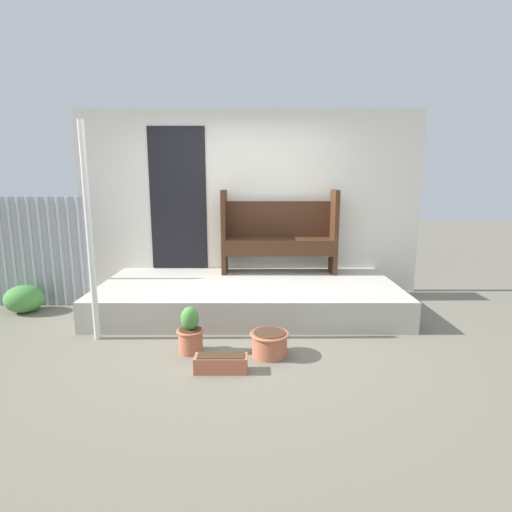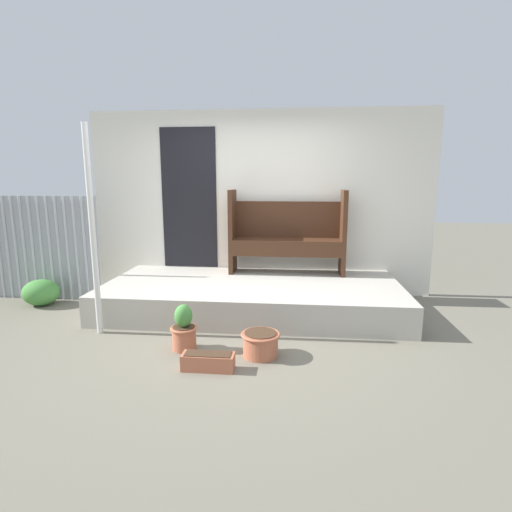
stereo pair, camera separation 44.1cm
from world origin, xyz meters
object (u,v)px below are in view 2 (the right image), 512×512
at_px(flower_pot_left, 184,330).
at_px(shrub_by_fence, 41,292).
at_px(flower_pot_middle, 261,343).
at_px(bench, 287,232).
at_px(planter_box_rect, 208,361).
at_px(support_post, 93,232).

bearing_deg(flower_pot_left, shrub_by_fence, 152.43).
relative_size(flower_pot_middle, shrub_by_fence, 0.78).
bearing_deg(shrub_by_fence, flower_pot_middle, -22.58).
distance_m(bench, planter_box_rect, 2.52).
distance_m(support_post, planter_box_rect, 1.85).
bearing_deg(shrub_by_fence, flower_pot_left, -27.57).
relative_size(bench, flower_pot_middle, 4.22).
bearing_deg(planter_box_rect, shrub_by_fence, 148.62).
distance_m(flower_pot_left, flower_pot_middle, 0.77).
height_order(bench, flower_pot_middle, bench).
bearing_deg(shrub_by_fence, planter_box_rect, -31.38).
bearing_deg(shrub_by_fence, support_post, -34.62).
bearing_deg(flower_pot_middle, shrub_by_fence, 157.42).
height_order(flower_pot_left, flower_pot_middle, flower_pot_left).
xyz_separation_m(planter_box_rect, shrub_by_fence, (-2.60, 1.59, 0.10)).
distance_m(support_post, shrub_by_fence, 1.77).
relative_size(support_post, bench, 1.40).
relative_size(support_post, shrub_by_fence, 4.62).
xyz_separation_m(support_post, planter_box_rect, (1.36, -0.73, -1.03)).
bearing_deg(flower_pot_middle, flower_pot_left, 174.50).
distance_m(bench, flower_pot_left, 2.24).
relative_size(flower_pot_left, shrub_by_fence, 0.96).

